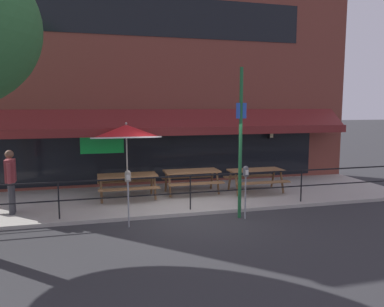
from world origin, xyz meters
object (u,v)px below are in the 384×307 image
object	(u,v)px
picnic_table_centre	(192,175)
parking_meter_near	(128,181)
picnic_table_right	(256,174)
pedestrian_walking	(11,178)
street_sign_pole	(240,142)
patio_umbrella_left	(126,132)
parking_meter_far	(246,176)
picnic_table_left	(128,180)

from	to	relation	value
picnic_table_centre	parking_meter_near	world-z (taller)	parking_meter_near
picnic_table_right	pedestrian_walking	xyz separation A→B (m)	(-7.35, -0.63, 0.35)
picnic_table_right	street_sign_pole	world-z (taller)	street_sign_pole
patio_umbrella_left	parking_meter_far	xyz separation A→B (m)	(2.82, -2.62, -1.03)
picnic_table_right	parking_meter_far	xyz separation A→B (m)	(-1.40, -2.41, 0.44)
picnic_table_left	street_sign_pole	bearing A→B (deg)	-41.50
patio_umbrella_left	parking_meter_far	size ratio (longest dim) A/B	1.68
picnic_table_right	parking_meter_near	distance (m)	5.00
picnic_table_left	street_sign_pole	distance (m)	3.88
picnic_table_centre	parking_meter_far	world-z (taller)	parking_meter_far
picnic_table_left	picnic_table_centre	world-z (taller)	same
parking_meter_far	street_sign_pole	distance (m)	0.90
patio_umbrella_left	street_sign_pole	bearing A→B (deg)	-41.94
parking_meter_far	picnic_table_right	bearing A→B (deg)	59.92
picnic_table_centre	parking_meter_far	size ratio (longest dim) A/B	1.27
parking_meter_near	parking_meter_far	distance (m)	3.03
picnic_table_left	pedestrian_walking	distance (m)	3.26
picnic_table_centre	patio_umbrella_left	world-z (taller)	patio_umbrella_left
picnic_table_centre	pedestrian_walking	world-z (taller)	pedestrian_walking
picnic_table_centre	parking_meter_far	bearing A→B (deg)	-75.72
picnic_table_left	patio_umbrella_left	bearing A→B (deg)	90.00
pedestrian_walking	patio_umbrella_left	bearing A→B (deg)	14.98
picnic_table_left	pedestrian_walking	xyz separation A→B (m)	(-3.14, -0.80, 0.35)
parking_meter_near	pedestrian_walking	bearing A→B (deg)	150.47
picnic_table_left	patio_umbrella_left	world-z (taller)	patio_umbrella_left
picnic_table_left	picnic_table_right	size ratio (longest dim) A/B	1.00
picnic_table_right	pedestrian_walking	bearing A→B (deg)	-175.10
picnic_table_right	patio_umbrella_left	distance (m)	4.47
parking_meter_near	parking_meter_far	bearing A→B (deg)	-2.25
street_sign_pole	parking_meter_near	bearing A→B (deg)	-179.06
picnic_table_centre	picnic_table_right	size ratio (longest dim) A/B	1.00
parking_meter_near	street_sign_pole	xyz separation A→B (m)	(2.93, 0.05, 0.88)
parking_meter_far	patio_umbrella_left	bearing A→B (deg)	137.13
parking_meter_near	street_sign_pole	distance (m)	3.06
picnic_table_left	parking_meter_far	bearing A→B (deg)	-42.46
street_sign_pole	pedestrian_walking	bearing A→B (deg)	164.62
picnic_table_right	parking_meter_far	world-z (taller)	parking_meter_far
picnic_table_left	street_sign_pole	world-z (taller)	street_sign_pole
picnic_table_left	parking_meter_near	size ratio (longest dim) A/B	1.27
picnic_table_centre	street_sign_pole	size ratio (longest dim) A/B	0.46
patio_umbrella_left	parking_meter_far	distance (m)	3.98
picnic_table_left	picnic_table_centre	size ratio (longest dim) A/B	1.00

